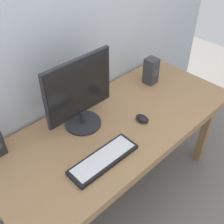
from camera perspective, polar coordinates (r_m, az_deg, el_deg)
ground_plane at (r=2.36m, az=0.92°, el=-15.50°), size 6.00×6.00×0.00m
desk at (r=1.86m, az=1.13°, el=-3.89°), size 1.74×0.76×0.73m
monitor at (r=1.67m, az=-6.69°, el=3.80°), size 0.48×0.24×0.47m
keyboard_primary at (r=1.57m, az=-1.79°, el=-9.73°), size 0.43×0.14×0.03m
mouse at (r=1.82m, az=6.27°, el=-1.34°), size 0.07×0.10×0.04m
speaker_right at (r=2.16m, az=8.08°, el=8.42°), size 0.09×0.10×0.21m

